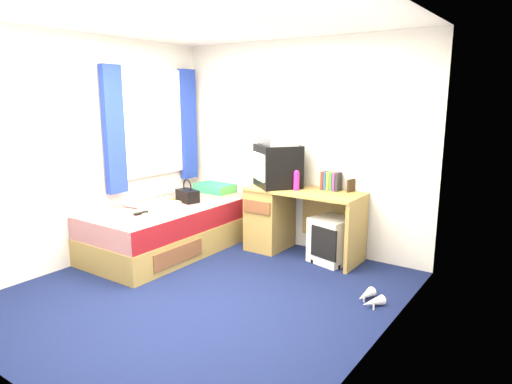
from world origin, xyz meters
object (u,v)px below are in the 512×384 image
Objects in this scene: colour_swatch_fan at (142,213)px; picture_frame at (351,185)px; storage_cube at (332,240)px; water_bottle at (133,205)px; crt_tv at (277,166)px; vcr at (278,141)px; aerosol_can at (294,180)px; pink_water_bottle at (296,181)px; handbag at (188,195)px; white_heels at (369,299)px; desk at (283,216)px; bed at (171,228)px; magazine at (183,200)px; pillow at (215,188)px; remote_control at (141,213)px; towel at (164,207)px.

picture_frame is at bearing 37.98° from colour_swatch_fan.
storage_cube is 2.06m from colour_swatch_fan.
crt_tv is at bearing 41.42° from water_bottle.
water_bottle is (-1.22, -1.08, -0.70)m from vcr.
storage_cube is at bearing -3.90° from aerosol_can.
aerosol_can reaches higher than picture_frame.
water_bottle is (-1.94, -1.05, 0.33)m from storage_cube.
picture_frame is 0.70× the size of pink_water_bottle.
handbag reaches higher than white_heels.
desk is 6.77× the size of aerosol_can.
white_heels is (2.66, 0.31, -0.54)m from water_bottle.
pink_water_bottle reaches higher than bed.
bed is 10.00× the size of water_bottle.
magazine is at bearing 173.33° from white_heels.
storage_cube is 1.47× the size of white_heels.
white_heels is at bearing -0.72° from bed.
aerosol_can is (-0.08, 0.08, -0.00)m from pink_water_bottle.
vcr reaches higher than handbag.
handbag reaches higher than water_bottle.
pillow is (-0.05, 0.85, 0.33)m from bed.
pink_water_bottle reaches higher than aerosol_can.
remote_control is 2.47m from white_heels.
magazine is at bearing -151.26° from storage_cube.
desk is 4.39× the size of towel.
storage_cube is at bearing 14.38° from magazine.
colour_swatch_fan is (-1.04, -1.19, 0.14)m from desk.
pink_water_bottle reaches higher than white_heels.
towel is at bearing -68.65° from magazine.
pillow is 0.59m from magazine.
colour_swatch_fan is (0.03, -0.45, 0.28)m from bed.
towel is 0.26m from remote_control.
handbag is (0.05, 0.23, 0.35)m from bed.
vcr is 1.46m from towel.
desk is at bearing 39.52° from water_bottle.
vcr is 2.32× the size of pink_water_bottle.
pink_water_bottle is 1.32m from handbag.
white_heels is at bearing -31.41° from pink_water_bottle.
desk is 9.29× the size of picture_frame.
magazine is 1.75× the size of remote_control.
towel is (-1.13, -0.91, -0.26)m from pink_water_bottle.
pink_water_bottle reaches higher than picture_frame.
water_bottle is at bearing -99.05° from pillow.
crt_tv reaches higher than storage_cube.
white_heels is (2.47, -0.88, -0.55)m from pillow.
handbag is 0.69m from colour_swatch_fan.
storage_cube is 0.62m from picture_frame.
bed is at bearing -105.23° from crt_tv.
crt_tv is 1.41× the size of vcr.
vcr is 1.69m from colour_swatch_fan.
pillow is at bearing 94.79° from remote_control.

